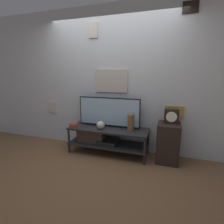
{
  "coord_description": "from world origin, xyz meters",
  "views": [
    {
      "loc": [
        1.04,
        -2.63,
        1.5
      ],
      "look_at": [
        0.08,
        0.29,
        0.81
      ],
      "focal_mm": 28.0,
      "sensor_mm": 36.0,
      "label": 1
    }
  ],
  "objects_px": {
    "vase_wide_bowl": "(73,126)",
    "vase_round_glass": "(101,125)",
    "vase_tall_ceramic": "(131,123)",
    "mantel_clock": "(171,116)",
    "television": "(109,112)"
  },
  "relations": [
    {
      "from": "vase_tall_ceramic",
      "to": "vase_wide_bowl",
      "type": "distance_m",
      "value": 1.07
    },
    {
      "from": "vase_wide_bowl",
      "to": "vase_round_glass",
      "type": "height_order",
      "value": "vase_round_glass"
    },
    {
      "from": "vase_wide_bowl",
      "to": "vase_round_glass",
      "type": "bearing_deg",
      "value": 10.06
    },
    {
      "from": "vase_tall_ceramic",
      "to": "vase_round_glass",
      "type": "xyz_separation_m",
      "value": [
        -0.54,
        -0.08,
        -0.07
      ]
    },
    {
      "from": "television",
      "to": "vase_round_glass",
      "type": "relative_size",
      "value": 8.11
    },
    {
      "from": "vase_round_glass",
      "to": "mantel_clock",
      "type": "height_order",
      "value": "mantel_clock"
    },
    {
      "from": "vase_wide_bowl",
      "to": "mantel_clock",
      "type": "height_order",
      "value": "mantel_clock"
    },
    {
      "from": "vase_tall_ceramic",
      "to": "mantel_clock",
      "type": "bearing_deg",
      "value": 7.45
    },
    {
      "from": "television",
      "to": "vase_tall_ceramic",
      "type": "height_order",
      "value": "television"
    },
    {
      "from": "vase_wide_bowl",
      "to": "mantel_clock",
      "type": "distance_m",
      "value": 1.77
    },
    {
      "from": "vase_tall_ceramic",
      "to": "vase_wide_bowl",
      "type": "xyz_separation_m",
      "value": [
        -1.06,
        -0.17,
        -0.11
      ]
    },
    {
      "from": "vase_tall_ceramic",
      "to": "vase_wide_bowl",
      "type": "height_order",
      "value": "vase_tall_ceramic"
    },
    {
      "from": "television",
      "to": "vase_wide_bowl",
      "type": "height_order",
      "value": "television"
    },
    {
      "from": "vase_tall_ceramic",
      "to": "mantel_clock",
      "type": "xyz_separation_m",
      "value": [
        0.67,
        0.09,
        0.15
      ]
    },
    {
      "from": "vase_wide_bowl",
      "to": "vase_round_glass",
      "type": "distance_m",
      "value": 0.52
    }
  ]
}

